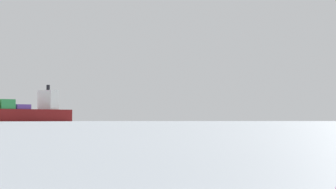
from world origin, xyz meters
The scene contains 0 objects.
Camera 1 is at (-2.55, -8.22, 1.92)m, focal length 84.24 mm.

